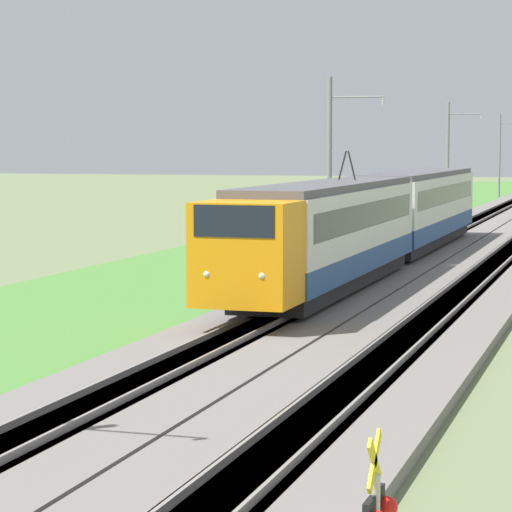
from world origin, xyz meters
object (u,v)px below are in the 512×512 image
(catenary_mast_mid, at_px, (331,169))
(catenary_mast_far, at_px, (449,159))
(passenger_train, at_px, (381,215))
(catenary_mast_distant, at_px, (500,155))

(catenary_mast_mid, bearing_deg, catenary_mast_far, 0.00)
(catenary_mast_mid, bearing_deg, passenger_train, -128.79)
(catenary_mast_mid, relative_size, catenary_mast_distant, 0.99)
(catenary_mast_mid, xyz_separation_m, catenary_mast_far, (36.46, 0.00, 0.07))
(catenary_mast_mid, bearing_deg, catenary_mast_distant, 0.00)
(passenger_train, distance_m, catenary_mast_distant, 75.22)
(catenary_mast_mid, relative_size, catenary_mast_far, 0.98)
(passenger_train, bearing_deg, catenary_mast_far, -175.93)
(catenary_mast_far, xyz_separation_m, catenary_mast_distant, (36.46, -0.00, -0.03))
(passenger_train, bearing_deg, catenary_mast_mid, -128.79)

